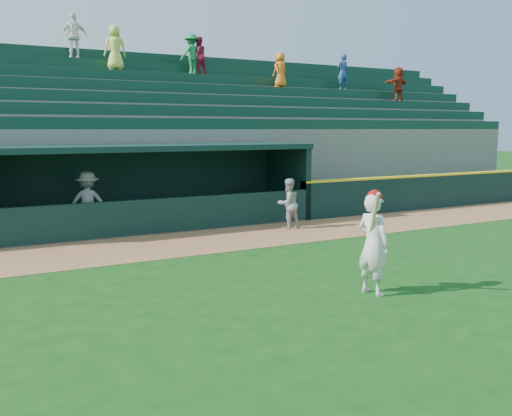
# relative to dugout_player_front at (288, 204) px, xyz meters

# --- Properties ---
(ground) EXTENTS (120.00, 120.00, 0.00)m
(ground) POSITION_rel_dugout_player_front_xyz_m (-3.25, -5.47, -0.74)
(ground) COLOR #114110
(ground) RESTS_ON ground
(warning_track) EXTENTS (40.00, 3.00, 0.01)m
(warning_track) POSITION_rel_dugout_player_front_xyz_m (-3.25, -0.57, -0.73)
(warning_track) COLOR #93623B
(warning_track) RESTS_ON ground
(field_wall_right) EXTENTS (15.50, 0.30, 1.20)m
(field_wall_right) POSITION_rel_dugout_player_front_xyz_m (9.00, 1.08, -0.14)
(field_wall_right) COLOR black
(field_wall_right) RESTS_ON ground
(wall_stripe_right) EXTENTS (15.50, 0.32, 0.06)m
(wall_stripe_right) POSITION_rel_dugout_player_front_xyz_m (9.00, 1.08, 0.49)
(wall_stripe_right) COLOR yellow
(wall_stripe_right) RESTS_ON field_wall_right
(dugout_player_front) EXTENTS (0.76, 0.61, 1.48)m
(dugout_player_front) POSITION_rel_dugout_player_front_xyz_m (0.00, 0.00, 0.00)
(dugout_player_front) COLOR #A5A49F
(dugout_player_front) RESTS_ON ground
(dugout_player_inside) EXTENTS (1.27, 0.96, 1.74)m
(dugout_player_inside) POSITION_rel_dugout_player_front_xyz_m (-5.31, 2.16, 0.13)
(dugout_player_inside) COLOR #AAAAA5
(dugout_player_inside) RESTS_ON ground
(dugout) EXTENTS (9.40, 2.80, 2.46)m
(dugout) POSITION_rel_dugout_player_front_xyz_m (-3.25, 2.53, 0.62)
(dugout) COLOR slate
(dugout) RESTS_ON ground
(stands) EXTENTS (34.50, 6.25, 7.60)m
(stands) POSITION_rel_dugout_player_front_xyz_m (-3.26, 7.10, 1.66)
(stands) COLOR slate
(stands) RESTS_ON ground
(batter_at_plate) EXTENTS (0.59, 0.81, 1.89)m
(batter_at_plate) POSITION_rel_dugout_player_front_xyz_m (-2.31, -6.45, 0.20)
(batter_at_plate) COLOR silver
(batter_at_plate) RESTS_ON ground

